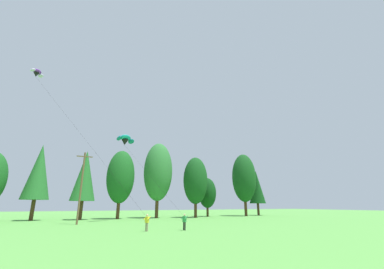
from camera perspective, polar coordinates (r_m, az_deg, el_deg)
The scene contains 13 objects.
treeline_tree_d at distance 52.66m, azimuth -31.92°, elevation -7.30°, with size 4.54×4.54×13.35m.
treeline_tree_e at distance 51.22m, azimuth -23.54°, elevation -8.69°, with size 4.38×4.38×12.65m.
treeline_tree_f at distance 51.50m, azimuth -16.19°, elevation -9.35°, with size 5.35×5.35×13.16m.
treeline_tree_g at distance 53.45m, azimuth -7.85°, elevation -8.51°, with size 5.99×5.99×15.50m.
treeline_tree_h at distance 54.59m, azimuth 0.80°, elevation -10.57°, with size 5.24×5.24×12.75m.
treeline_tree_i at distance 59.79m, azimuth 3.56°, elevation -13.34°, with size 4.16×4.16×8.74m.
treeline_tree_j at distance 63.58m, azimuth 11.94°, elevation -9.79°, with size 5.83×5.83×14.94m.
treeline_tree_k at distance 68.11m, azimuth 14.74°, elevation -11.67°, with size 4.08×4.08×11.29m.
utility_pole at distance 39.16m, azimuth -24.25°, elevation -10.67°, with size 2.20×0.26×10.05m.
kite_flyer_near at distance 27.40m, azimuth -10.39°, elevation -19.11°, with size 0.75×0.76×1.69m.
kite_flyer_mid at distance 28.06m, azimuth -1.76°, elevation -19.27°, with size 0.71×0.73×1.69m.
parafoil_kite_high_purple at distance 46.23m, azimuth -32.25°, elevation 11.93°, with size 15.23×16.34×21.32m.
parafoil_kite_mid_teal at distance 44.36m, azimuth -15.19°, elevation -1.20°, with size 5.53×18.33×12.86m.
Camera 1 is at (-9.26, -1.06, 2.65)m, focal length 23.05 mm.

